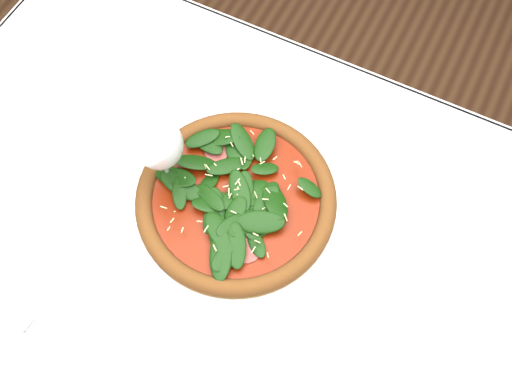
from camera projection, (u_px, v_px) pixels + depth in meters
The scene contains 8 objects.
ground at pixel (243, 335), 1.58m from camera, with size 6.00×6.00×0.00m, color brown.
dining_table at pixel (235, 260), 0.99m from camera, with size 1.21×0.81×0.75m.
plate at pixel (236, 203), 0.92m from camera, with size 0.37×0.37×0.02m.
pizza at pixel (236, 198), 0.90m from camera, with size 0.38×0.38×0.04m.
wine_glass at pixel (159, 145), 0.83m from camera, with size 0.07×0.07×0.18m.
napkin at pixel (4, 347), 0.82m from camera, with size 0.13×0.06×0.01m, color white.
fork at pixel (16, 332), 0.82m from camera, with size 0.05×0.15×0.00m.
saucer_far at pixel (431, 246), 0.89m from camera, with size 0.13×0.13×0.01m.
Camera 1 is at (0.18, -0.26, 1.59)m, focal length 40.00 mm.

